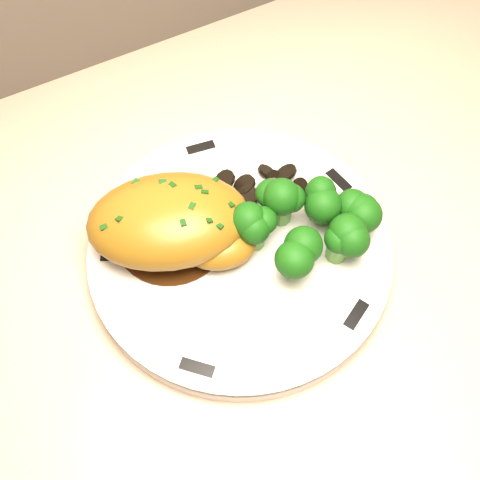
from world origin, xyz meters
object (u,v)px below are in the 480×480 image
counter (337,334)px  chicken_breast (174,223)px  plate (240,250)px  broccoli_florets (309,223)px

counter → chicken_breast: counter is taller
counter → chicken_breast: 0.54m
chicken_breast → counter: bearing=14.3°
counter → chicken_breast: size_ratio=11.61×
counter → plate: 0.49m
counter → broccoli_florets: (-0.13, -0.03, 0.48)m
broccoli_florets → chicken_breast: bearing=152.0°
plate → broccoli_florets: bearing=-21.3°
counter → plate: counter is taller
plate → broccoli_florets: size_ratio=2.38×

